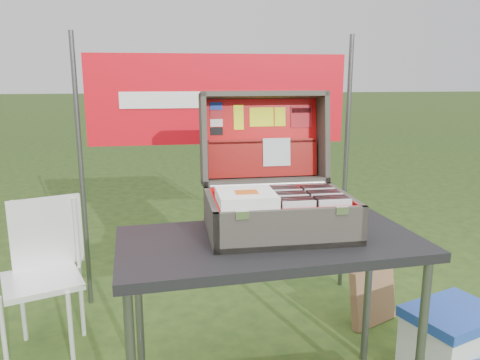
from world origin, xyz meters
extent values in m
cube|color=black|center=(0.08, -0.02, 0.76)|extent=(1.29, 0.71, 0.04)
cylinder|color=#59595B|center=(0.65, -0.28, 0.37)|extent=(0.04, 0.04, 0.74)
cylinder|color=#59595B|center=(-0.48, 0.23, 0.37)|extent=(0.04, 0.04, 0.74)
cylinder|color=#59595B|center=(0.65, 0.23, 0.37)|extent=(0.04, 0.04, 0.74)
cube|color=#5E584C|center=(0.14, 0.04, 0.79)|extent=(0.61, 0.43, 0.02)
cube|color=#5E584C|center=(0.14, -0.16, 0.86)|extent=(0.61, 0.02, 0.16)
cube|color=#5E584C|center=(0.14, 0.25, 0.86)|extent=(0.61, 0.02, 0.16)
cube|color=#5E584C|center=(-0.16, 0.04, 0.86)|extent=(0.02, 0.43, 0.16)
cube|color=#5E584C|center=(0.43, 0.04, 0.86)|extent=(0.02, 0.43, 0.16)
cube|color=red|center=(0.14, 0.04, 0.81)|extent=(0.56, 0.39, 0.01)
cube|color=silver|center=(-0.06, -0.17, 0.94)|extent=(0.05, 0.01, 0.03)
cube|color=silver|center=(0.33, -0.17, 0.94)|extent=(0.05, 0.01, 0.03)
cylinder|color=silver|center=(0.14, 0.26, 0.95)|extent=(0.55, 0.02, 0.02)
cube|color=#5E584C|center=(0.14, 0.44, 1.14)|extent=(0.61, 0.08, 0.43)
cube|color=#5E584C|center=(0.14, 0.40, 1.35)|extent=(0.61, 0.16, 0.05)
cube|color=#5E584C|center=(0.14, 0.34, 0.95)|extent=(0.61, 0.16, 0.05)
cube|color=#5E584C|center=(-0.16, 0.37, 1.15)|extent=(0.02, 0.22, 0.45)
cube|color=#5E584C|center=(0.43, 0.37, 1.15)|extent=(0.02, 0.22, 0.45)
cube|color=red|center=(0.14, 0.43, 1.14)|extent=(0.56, 0.06, 0.38)
cube|color=red|center=(0.14, -0.15, 0.88)|extent=(0.56, 0.01, 0.14)
cube|color=red|center=(0.14, 0.24, 0.88)|extent=(0.56, 0.01, 0.14)
cube|color=red|center=(-0.14, 0.04, 0.88)|extent=(0.01, 0.39, 0.14)
cube|color=red|center=(0.41, 0.04, 0.88)|extent=(0.01, 0.39, 0.14)
cube|color=maroon|center=(0.14, 0.39, 1.04)|extent=(0.54, 0.05, 0.18)
cube|color=maroon|center=(0.14, 0.40, 1.13)|extent=(0.53, 0.02, 0.02)
cube|color=silver|center=(0.20, 0.38, 1.08)|extent=(0.14, 0.03, 0.14)
cube|color=#1933B2|center=(-0.09, 0.44, 1.30)|extent=(0.06, 0.01, 0.04)
cube|color=red|center=(-0.09, 0.44, 1.26)|extent=(0.06, 0.01, 0.04)
cube|color=white|center=(-0.09, 0.43, 1.22)|extent=(0.06, 0.01, 0.04)
cube|color=black|center=(-0.09, 0.43, 1.18)|extent=(0.06, 0.01, 0.04)
cube|color=#F0F814|center=(0.02, 0.43, 1.25)|extent=(0.05, 0.02, 0.12)
cube|color=#F0F814|center=(0.14, 0.43, 1.25)|extent=(0.12, 0.02, 0.09)
cube|color=#F0F814|center=(0.23, 0.43, 1.25)|extent=(0.05, 0.02, 0.09)
cube|color=red|center=(0.34, 0.43, 1.25)|extent=(0.11, 0.02, 0.11)
cube|color=black|center=(0.34, 0.44, 1.28)|extent=(0.10, 0.01, 0.02)
cube|color=silver|center=(0.17, -0.12, 0.89)|extent=(0.13, 0.01, 0.15)
cube|color=black|center=(0.17, -0.10, 0.89)|extent=(0.13, 0.01, 0.15)
cube|color=black|center=(0.17, -0.08, 0.89)|extent=(0.13, 0.01, 0.15)
cube|color=black|center=(0.17, -0.05, 0.89)|extent=(0.13, 0.01, 0.15)
cube|color=silver|center=(0.17, -0.03, 0.89)|extent=(0.13, 0.01, 0.15)
cube|color=black|center=(0.17, 0.00, 0.89)|extent=(0.13, 0.01, 0.15)
cube|color=black|center=(0.17, 0.02, 0.89)|extent=(0.13, 0.01, 0.15)
cube|color=black|center=(0.17, 0.04, 0.89)|extent=(0.13, 0.01, 0.15)
cube|color=silver|center=(0.17, 0.07, 0.89)|extent=(0.13, 0.01, 0.15)
cube|color=black|center=(0.17, 0.09, 0.89)|extent=(0.13, 0.01, 0.15)
cube|color=black|center=(0.17, 0.12, 0.89)|extent=(0.13, 0.01, 0.15)
cube|color=black|center=(0.17, 0.14, 0.89)|extent=(0.13, 0.01, 0.15)
cube|color=silver|center=(0.32, -0.12, 0.89)|extent=(0.13, 0.01, 0.15)
cube|color=black|center=(0.32, -0.10, 0.89)|extent=(0.13, 0.01, 0.15)
cube|color=black|center=(0.32, -0.08, 0.89)|extent=(0.13, 0.01, 0.15)
cube|color=black|center=(0.32, -0.05, 0.89)|extent=(0.13, 0.01, 0.15)
cube|color=silver|center=(0.32, -0.03, 0.89)|extent=(0.13, 0.01, 0.15)
cube|color=black|center=(0.32, 0.00, 0.89)|extent=(0.13, 0.01, 0.15)
cube|color=black|center=(0.32, 0.02, 0.89)|extent=(0.13, 0.01, 0.15)
cube|color=black|center=(0.32, 0.04, 0.89)|extent=(0.13, 0.01, 0.15)
cube|color=silver|center=(0.32, 0.07, 0.89)|extent=(0.13, 0.01, 0.15)
cube|color=black|center=(0.32, 0.09, 0.89)|extent=(0.13, 0.01, 0.15)
cube|color=black|center=(0.32, 0.12, 0.89)|extent=(0.13, 0.01, 0.15)
cube|color=black|center=(0.32, 0.14, 0.89)|extent=(0.13, 0.01, 0.15)
cube|color=white|center=(-0.02, -0.04, 0.95)|extent=(0.23, 0.23, 0.00)
cube|color=white|center=(-0.02, -0.04, 0.95)|extent=(0.23, 0.23, 0.00)
cube|color=white|center=(-0.02, -0.04, 0.96)|extent=(0.23, 0.23, 0.00)
cube|color=white|center=(-0.02, -0.04, 0.96)|extent=(0.23, 0.23, 0.00)
cube|color=white|center=(-0.02, -0.04, 0.97)|extent=(0.23, 0.23, 0.00)
cube|color=white|center=(-0.02, -0.04, 0.97)|extent=(0.23, 0.23, 0.00)
cube|color=white|center=(-0.02, -0.04, 0.98)|extent=(0.23, 0.23, 0.00)
cube|color=white|center=(-0.02, -0.04, 0.98)|extent=(0.23, 0.23, 0.00)
cube|color=white|center=(-0.02, -0.04, 0.99)|extent=(0.23, 0.23, 0.00)
cube|color=#D85919|center=(-0.02, -0.05, 0.99)|extent=(0.09, 0.07, 0.00)
cube|color=white|center=(0.98, 0.01, 0.16)|extent=(0.48, 0.42, 0.32)
cube|color=#2146AB|center=(0.98, 0.01, 0.34)|extent=(0.50, 0.44, 0.05)
cube|color=silver|center=(-0.99, 0.54, 0.41)|extent=(0.47, 0.47, 0.03)
cube|color=silver|center=(-0.99, 0.72, 0.62)|extent=(0.36, 0.15, 0.39)
cylinder|color=silver|center=(-1.14, 0.38, 0.21)|extent=(0.02, 0.02, 0.41)
cylinder|color=silver|center=(-0.83, 0.38, 0.21)|extent=(0.02, 0.02, 0.41)
cylinder|color=silver|center=(-1.14, 0.70, 0.21)|extent=(0.02, 0.02, 0.41)
cylinder|color=silver|center=(-0.83, 0.70, 0.21)|extent=(0.02, 0.02, 0.41)
cylinder|color=silver|center=(-1.14, 0.72, 0.61)|extent=(0.02, 0.02, 0.39)
cylinder|color=silver|center=(-0.83, 0.72, 0.61)|extent=(0.02, 0.02, 0.39)
cube|color=brown|center=(0.85, 0.57, 0.17)|extent=(0.34, 0.23, 0.35)
cylinder|color=#59595B|center=(-0.85, 1.10, 0.85)|extent=(0.03, 0.03, 1.70)
cylinder|color=#59595B|center=(0.85, 1.10, 0.85)|extent=(0.03, 0.03, 1.70)
cube|color=red|center=(0.00, 1.09, 1.30)|extent=(1.60, 0.02, 0.55)
cube|color=white|center=(0.00, 1.08, 1.30)|extent=(1.20, 0.00, 0.10)
camera|label=1|loc=(-0.33, -1.82, 1.44)|focal=35.00mm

